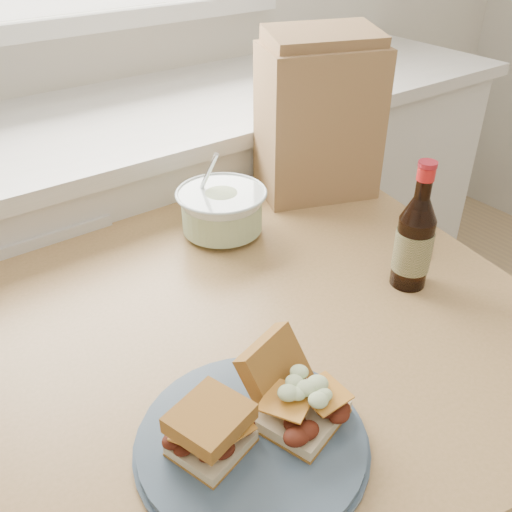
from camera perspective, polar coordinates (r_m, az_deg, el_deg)
cabinet_run at (r=1.82m, az=-10.42°, el=0.00°), size 2.50×0.64×0.94m
dining_table at (r=1.11m, az=0.86°, el=-10.18°), size 1.12×1.12×0.81m
plate at (r=0.82m, az=-0.43°, el=-18.04°), size 0.31×0.31×0.02m
sandwich_left at (r=0.77m, az=-4.56°, el=-16.92°), size 0.12×0.11×0.07m
sandwich_right at (r=0.82m, az=3.64°, el=-13.57°), size 0.13×0.18×0.09m
coleslaw_bowl at (r=1.24m, az=-3.43°, el=4.34°), size 0.20×0.20×0.19m
beer_bottle at (r=1.09m, az=15.54°, el=1.47°), size 0.07×0.07×0.25m
knife at (r=1.33m, az=16.78°, el=2.99°), size 0.17×0.14×0.01m
paper_bag at (r=1.38m, az=6.26°, el=13.14°), size 0.31×0.26×0.35m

